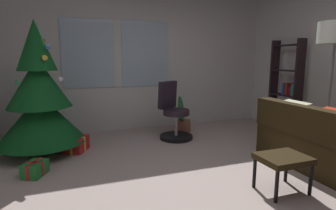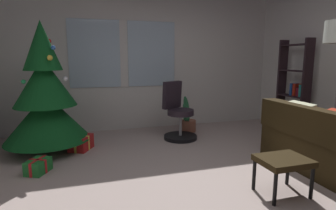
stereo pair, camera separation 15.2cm
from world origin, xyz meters
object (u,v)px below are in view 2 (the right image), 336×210
Objects in this scene: footstool at (283,163)px; gift_box_green at (38,166)px; bookshelf at (293,93)px; gift_box_red at (81,143)px; potted_plant at (188,119)px; office_chair at (178,117)px; holiday_tree at (46,99)px.

footstool is 1.41× the size of gift_box_green.
bookshelf reaches higher than gift_box_green.
gift_box_red is 0.63× the size of potted_plant.
gift_box_red is at bearing -174.93° from office_chair.
gift_box_green is 0.20× the size of bookshelf.
holiday_tree is at bearing 88.50° from gift_box_green.
office_chair is at bearing 1.00° from holiday_tree.
gift_box_red is at bearing 176.91° from bookshelf.
gift_box_red is 1.96m from potted_plant.
potted_plant is (2.36, 1.22, 0.15)m from gift_box_green.
bookshelf is at bearing -22.03° from potted_plant.
holiday_tree is at bearing 166.93° from gift_box_red.
gift_box_green is (-0.02, -0.83, -0.70)m from holiday_tree.
holiday_tree is 2.07m from office_chair.
bookshelf is at bearing -3.09° from gift_box_red.
office_chair is (1.58, 0.14, 0.27)m from gift_box_red.
gift_box_red is 0.43× the size of office_chair.
bookshelf is (4.06, -0.30, -0.03)m from holiday_tree.
holiday_tree is 5.51× the size of gift_box_red.
bookshelf is 1.92m from potted_plant.
gift_box_red is at bearing -13.07° from holiday_tree.
gift_box_green is 2.67m from potted_plant.
potted_plant is (-0.05, 2.48, -0.10)m from footstool.
office_chair is (2.03, 0.04, -0.40)m from holiday_tree.
holiday_tree is 3.47× the size of potted_plant.
gift_box_green is 4.17m from bookshelf.
holiday_tree reaches higher than potted_plant.
holiday_tree reaches higher than gift_box_green.
bookshelf reaches higher than gift_box_red.
holiday_tree is (-2.39, 2.09, 0.45)m from footstool.
footstool is 1.14× the size of gift_box_red.
potted_plant is at bearing 9.58° from holiday_tree.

